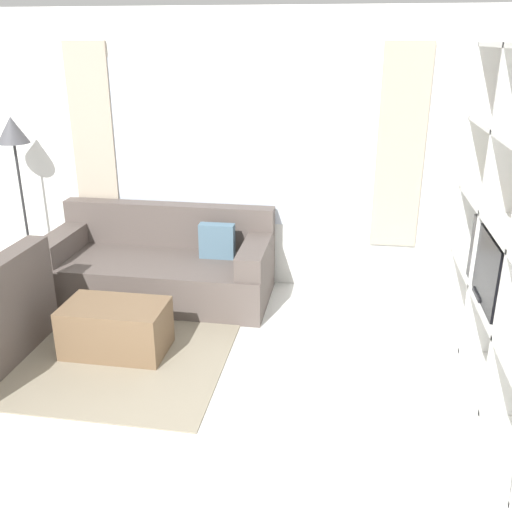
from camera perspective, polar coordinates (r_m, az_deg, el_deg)
ground_plane at (r=3.48m, az=-12.20°, el=-23.68°), size 16.00×16.00×0.00m
wall_back at (r=5.73m, az=-1.46°, el=10.26°), size 6.13×0.11×2.70m
area_rug at (r=5.11m, az=-17.40°, el=-8.29°), size 2.60×1.97×0.01m
couch_main at (r=5.73m, az=-9.51°, el=-1.07°), size 2.18×0.98×0.85m
ottoman at (r=4.81m, az=-13.82°, el=-7.06°), size 0.82×0.49×0.42m
floor_lamp at (r=6.25m, az=-23.06°, el=10.42°), size 0.31×0.31×1.70m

